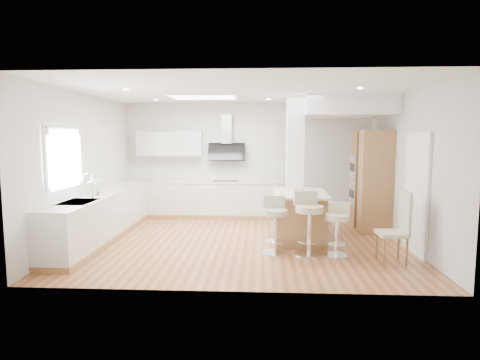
# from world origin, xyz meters

# --- Properties ---
(ground) EXTENTS (6.00, 6.00, 0.00)m
(ground) POSITION_xyz_m (0.00, 0.00, 0.00)
(ground) COLOR #AE6E40
(ground) RESTS_ON ground
(ceiling) EXTENTS (6.00, 5.00, 0.02)m
(ceiling) POSITION_xyz_m (0.00, 0.00, 0.00)
(ceiling) COLOR white
(ceiling) RESTS_ON ground
(wall_back) EXTENTS (6.00, 0.04, 2.80)m
(wall_back) POSITION_xyz_m (0.00, 2.50, 1.40)
(wall_back) COLOR silver
(wall_back) RESTS_ON ground
(wall_left) EXTENTS (0.04, 5.00, 2.80)m
(wall_left) POSITION_xyz_m (-3.00, 0.00, 1.40)
(wall_left) COLOR silver
(wall_left) RESTS_ON ground
(wall_right) EXTENTS (0.04, 5.00, 2.80)m
(wall_right) POSITION_xyz_m (3.00, 0.00, 1.40)
(wall_right) COLOR silver
(wall_right) RESTS_ON ground
(skylight) EXTENTS (4.10, 2.10, 0.06)m
(skylight) POSITION_xyz_m (-0.79, 0.60, 2.77)
(skylight) COLOR white
(skylight) RESTS_ON ground
(window_left) EXTENTS (0.06, 1.28, 1.07)m
(window_left) POSITION_xyz_m (-2.96, -0.90, 1.69)
(window_left) COLOR white
(window_left) RESTS_ON ground
(doorway_right) EXTENTS (0.05, 1.00, 2.10)m
(doorway_right) POSITION_xyz_m (2.97, -0.60, 1.00)
(doorway_right) COLOR #443E35
(doorway_right) RESTS_ON ground
(counter_left) EXTENTS (0.63, 4.50, 1.35)m
(counter_left) POSITION_xyz_m (-2.70, 0.23, 0.46)
(counter_left) COLOR #A07444
(counter_left) RESTS_ON ground
(counter_back) EXTENTS (3.62, 0.63, 2.50)m
(counter_back) POSITION_xyz_m (-0.91, 2.22, 0.70)
(counter_back) COLOR #A07444
(counter_back) RESTS_ON ground
(pillar) EXTENTS (0.35, 0.35, 2.80)m
(pillar) POSITION_xyz_m (1.05, 0.95, 1.40)
(pillar) COLOR white
(pillar) RESTS_ON ground
(soffit) EXTENTS (1.78, 2.20, 0.40)m
(soffit) POSITION_xyz_m (2.10, 1.40, 2.60)
(soffit) COLOR white
(soffit) RESTS_ON ground
(oven_column) EXTENTS (0.63, 1.21, 2.10)m
(oven_column) POSITION_xyz_m (2.68, 1.23, 1.05)
(oven_column) COLOR #A07444
(oven_column) RESTS_ON ground
(peninsula) EXTENTS (1.06, 1.55, 0.99)m
(peninsula) POSITION_xyz_m (1.09, 0.17, 0.47)
(peninsula) COLOR #A07444
(peninsula) RESTS_ON ground
(bar_stool_a) EXTENTS (0.48, 0.48, 0.97)m
(bar_stool_a) POSITION_xyz_m (0.58, -0.79, 0.55)
(bar_stool_a) COLOR white
(bar_stool_a) RESTS_ON ground
(bar_stool_b) EXTENTS (0.58, 0.58, 1.06)m
(bar_stool_b) POSITION_xyz_m (1.15, -0.82, 0.60)
(bar_stool_b) COLOR white
(bar_stool_b) RESTS_ON ground
(bar_stool_c) EXTENTS (0.52, 0.52, 0.90)m
(bar_stool_c) POSITION_xyz_m (1.61, -0.87, 0.50)
(bar_stool_c) COLOR white
(bar_stool_c) RESTS_ON ground
(dining_chair) EXTENTS (0.45, 0.45, 1.13)m
(dining_chair) POSITION_xyz_m (2.51, -1.15, 0.60)
(dining_chair) COLOR beige
(dining_chair) RESTS_ON ground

